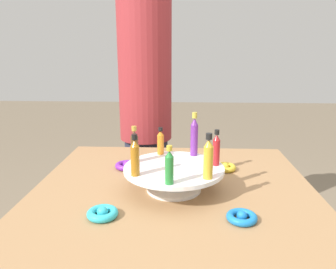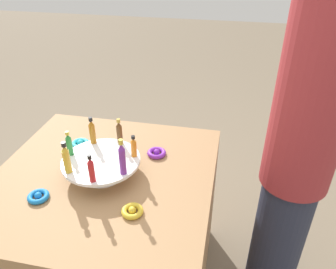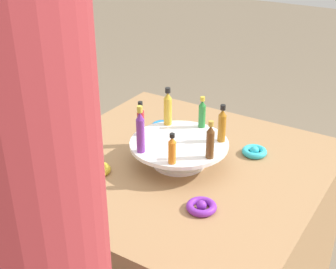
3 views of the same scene
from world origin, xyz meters
name	(u,v)px [view 3 (image 3 of 3)]	position (x,y,z in m)	size (l,w,h in m)	color
party_table	(178,251)	(0.00, 0.00, 0.35)	(0.86, 0.86, 0.71)	#9E754C
display_stand	(179,148)	(0.00, 0.00, 0.76)	(0.30, 0.30, 0.07)	white
bottle_red	(141,120)	(-0.02, 0.13, 0.83)	(0.02, 0.02, 0.11)	#B21E23
bottle_purple	(140,131)	(-0.11, 0.06, 0.85)	(0.02, 0.02, 0.14)	#702D93
bottle_orange	(172,150)	(-0.12, -0.05, 0.82)	(0.02, 0.02, 0.09)	orange
bottle_brown	(210,141)	(-0.04, -0.12, 0.83)	(0.02, 0.02, 0.11)	brown
bottle_amber	(222,125)	(0.07, -0.10, 0.83)	(0.02, 0.02, 0.12)	#AD6B19
bottle_green	(202,113)	(0.13, -0.01, 0.83)	(0.02, 0.02, 0.10)	#288438
bottle_gold	(168,108)	(0.09, 0.09, 0.84)	(0.03, 0.03, 0.13)	gold
ribbon_bow_gold	(98,169)	(-0.18, 0.18, 0.72)	(0.08, 0.08, 0.03)	gold
ribbon_bow_purple	(201,206)	(-0.18, -0.18, 0.72)	(0.08, 0.08, 0.03)	purple
ribbon_bow_teal	(254,151)	(0.18, -0.18, 0.72)	(0.08, 0.08, 0.03)	#2DB7CC
ribbon_bow_blue	(162,126)	(0.18, 0.18, 0.72)	(0.08, 0.08, 0.03)	blue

